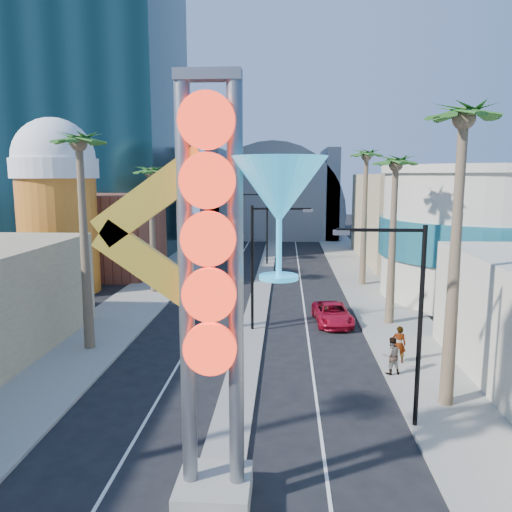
{
  "coord_description": "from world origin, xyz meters",
  "views": [
    {
      "loc": [
        2.1,
        -10.57,
        9.77
      ],
      "look_at": [
        0.23,
        20.02,
        4.86
      ],
      "focal_mm": 35.0,
      "sensor_mm": 36.0,
      "label": 1
    }
  ],
  "objects_px": {
    "neon_sign": "(240,266)",
    "pedestrian_b": "(391,356)",
    "pedestrian_a": "(399,344)",
    "red_pickup": "(332,314)"
  },
  "relations": [
    {
      "from": "pedestrian_a",
      "to": "pedestrian_b",
      "type": "height_order",
      "value": "pedestrian_a"
    },
    {
      "from": "red_pickup",
      "to": "pedestrian_a",
      "type": "xyz_separation_m",
      "value": [
        2.77,
        -7.25,
        0.44
      ]
    },
    {
      "from": "neon_sign",
      "to": "red_pickup",
      "type": "relative_size",
      "value": 2.54
    },
    {
      "from": "neon_sign",
      "to": "pedestrian_b",
      "type": "distance_m",
      "value": 13.57
    },
    {
      "from": "neon_sign",
      "to": "pedestrian_b",
      "type": "height_order",
      "value": "neon_sign"
    },
    {
      "from": "red_pickup",
      "to": "pedestrian_b",
      "type": "distance_m",
      "value": 9.09
    },
    {
      "from": "pedestrian_a",
      "to": "pedestrian_b",
      "type": "bearing_deg",
      "value": 75.81
    },
    {
      "from": "red_pickup",
      "to": "pedestrian_b",
      "type": "xyz_separation_m",
      "value": [
        2.06,
        -8.84,
        0.39
      ]
    },
    {
      "from": "neon_sign",
      "to": "red_pickup",
      "type": "distance_m",
      "value": 20.61
    },
    {
      "from": "neon_sign",
      "to": "pedestrian_b",
      "type": "bearing_deg",
      "value": 57.48
    }
  ]
}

